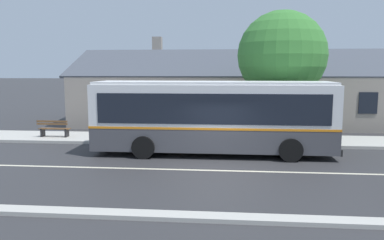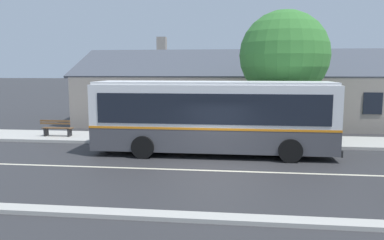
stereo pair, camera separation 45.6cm
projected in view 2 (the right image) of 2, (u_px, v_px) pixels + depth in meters
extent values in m
plane|color=#2D2D30|center=(215.00, 171.00, 14.29)|extent=(300.00, 300.00, 0.00)
cube|color=#ADAAA3|center=(221.00, 140.00, 20.18)|extent=(60.00, 3.00, 0.15)
cube|color=#ADAAA3|center=(205.00, 218.00, 9.60)|extent=(60.00, 0.50, 0.12)
cube|color=beige|center=(215.00, 171.00, 14.28)|extent=(60.00, 0.16, 0.01)
cube|color=gray|center=(240.00, 99.00, 28.07)|extent=(22.26, 10.01, 3.36)
cube|color=#424751|center=(241.00, 63.00, 25.26)|extent=(22.86, 5.06, 2.06)
cube|color=#424751|center=(240.00, 64.00, 30.18)|extent=(22.86, 5.06, 2.06)
cube|color=gray|center=(162.00, 45.00, 29.23)|extent=(0.70, 0.70, 1.20)
cube|color=black|center=(118.00, 101.00, 24.00)|extent=(1.10, 0.06, 1.30)
cube|color=black|center=(373.00, 103.00, 22.19)|extent=(1.10, 0.06, 1.30)
cube|color=#4C3323|center=(295.00, 116.00, 22.81)|extent=(1.00, 0.06, 2.10)
cube|color=#47474C|center=(212.00, 137.00, 17.07)|extent=(10.70, 2.50, 1.02)
cube|color=orange|center=(213.00, 125.00, 16.99)|extent=(10.72, 2.52, 0.10)
cube|color=white|center=(213.00, 104.00, 16.87)|extent=(10.70, 2.50, 1.80)
cube|color=white|center=(213.00, 83.00, 16.74)|extent=(10.49, 2.38, 0.12)
cube|color=black|center=(214.00, 104.00, 18.13)|extent=(9.85, 0.03, 1.30)
cube|color=black|center=(211.00, 109.00, 15.64)|extent=(9.85, 0.03, 1.30)
cube|color=black|center=(336.00, 108.00, 16.26)|extent=(0.04, 2.20, 1.30)
cube|color=black|center=(337.00, 88.00, 16.14)|extent=(0.04, 1.75, 0.24)
cube|color=black|center=(334.00, 148.00, 16.49)|extent=(0.08, 2.50, 0.28)
cube|color=#B21919|center=(187.00, 132.00, 18.48)|extent=(3.00, 0.03, 0.71)
cube|color=black|center=(302.00, 118.00, 17.73)|extent=(0.90, 0.03, 2.56)
cylinder|color=black|center=(283.00, 140.00, 17.95)|extent=(1.00, 0.28, 1.00)
cylinder|color=black|center=(290.00, 151.00, 15.49)|extent=(1.00, 0.28, 1.00)
cylinder|color=black|center=(155.00, 137.00, 18.68)|extent=(1.00, 0.28, 1.00)
cylinder|color=black|center=(143.00, 147.00, 16.22)|extent=(1.00, 0.28, 1.00)
cube|color=brown|center=(59.00, 128.00, 21.00)|extent=(1.73, 0.10, 0.04)
cube|color=brown|center=(58.00, 128.00, 20.86)|extent=(1.73, 0.10, 0.04)
cube|color=brown|center=(56.00, 128.00, 20.72)|extent=(1.73, 0.10, 0.04)
cube|color=brown|center=(55.00, 123.00, 20.56)|extent=(1.73, 0.04, 0.10)
cube|color=brown|center=(55.00, 121.00, 20.54)|extent=(1.73, 0.04, 0.10)
cube|color=black|center=(70.00, 132.00, 20.81)|extent=(0.08, 0.43, 0.45)
cube|color=black|center=(46.00, 132.00, 20.97)|extent=(0.08, 0.43, 0.45)
cube|color=brown|center=(130.00, 128.00, 20.76)|extent=(1.64, 0.10, 0.04)
cube|color=brown|center=(129.00, 129.00, 20.61)|extent=(1.64, 0.10, 0.04)
cube|color=brown|center=(128.00, 129.00, 20.47)|extent=(1.64, 0.10, 0.04)
cube|color=brown|center=(127.00, 124.00, 20.31)|extent=(1.64, 0.04, 0.10)
cube|color=brown|center=(127.00, 122.00, 20.29)|extent=(1.64, 0.04, 0.10)
cube|color=black|center=(141.00, 133.00, 20.57)|extent=(0.08, 0.43, 0.45)
cube|color=black|center=(117.00, 133.00, 20.72)|extent=(0.08, 0.43, 0.45)
cylinder|color=#4C3828|center=(282.00, 112.00, 20.34)|extent=(0.39, 0.39, 3.06)
sphere|color=#387A33|center=(284.00, 55.00, 19.93)|extent=(4.75, 4.75, 4.75)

